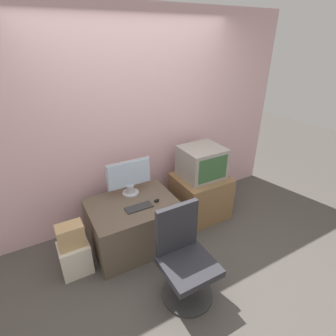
# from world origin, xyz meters

# --- Properties ---
(ground_plane) EXTENTS (12.00, 12.00, 0.00)m
(ground_plane) POSITION_xyz_m (0.00, 0.00, 0.00)
(ground_plane) COLOR #4C4742
(wall_back) EXTENTS (4.40, 0.05, 2.60)m
(wall_back) POSITION_xyz_m (0.00, 1.32, 1.30)
(wall_back) COLOR beige
(wall_back) RESTS_ON ground_plane
(desk) EXTENTS (0.99, 0.76, 0.57)m
(desk) POSITION_xyz_m (-0.32, 0.75, 0.28)
(desk) COLOR brown
(desk) RESTS_ON ground_plane
(side_stand) EXTENTS (0.67, 0.63, 0.60)m
(side_stand) POSITION_xyz_m (0.69, 0.84, 0.30)
(side_stand) COLOR olive
(side_stand) RESTS_ON ground_plane
(main_monitor) EXTENTS (0.53, 0.20, 0.43)m
(main_monitor) POSITION_xyz_m (-0.26, 0.96, 0.79)
(main_monitor) COLOR #B2B2B7
(main_monitor) RESTS_ON desk
(keyboard) EXTENTS (0.30, 0.12, 0.01)m
(keyboard) POSITION_xyz_m (-0.30, 0.64, 0.58)
(keyboard) COLOR #2D2D2D
(keyboard) RESTS_ON desk
(mouse) EXTENTS (0.07, 0.04, 0.04)m
(mouse) POSITION_xyz_m (-0.07, 0.65, 0.59)
(mouse) COLOR black
(mouse) RESTS_ON desk
(crt_tv) EXTENTS (0.53, 0.48, 0.41)m
(crt_tv) POSITION_xyz_m (0.71, 0.86, 0.80)
(crt_tv) COLOR gray
(crt_tv) RESTS_ON side_stand
(office_chair) EXTENTS (0.49, 0.49, 0.93)m
(office_chair) POSITION_xyz_m (-0.17, -0.11, 0.40)
(office_chair) COLOR #333333
(office_chair) RESTS_ON ground_plane
(cardboard_box_lower) EXTENTS (0.30, 0.27, 0.35)m
(cardboard_box_lower) POSITION_xyz_m (-1.04, 0.66, 0.18)
(cardboard_box_lower) COLOR beige
(cardboard_box_lower) RESTS_ON ground_plane
(cardboard_box_upper) EXTENTS (0.26, 0.17, 0.25)m
(cardboard_box_upper) POSITION_xyz_m (-1.04, 0.66, 0.48)
(cardboard_box_upper) COLOR tan
(cardboard_box_upper) RESTS_ON cardboard_box_lower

